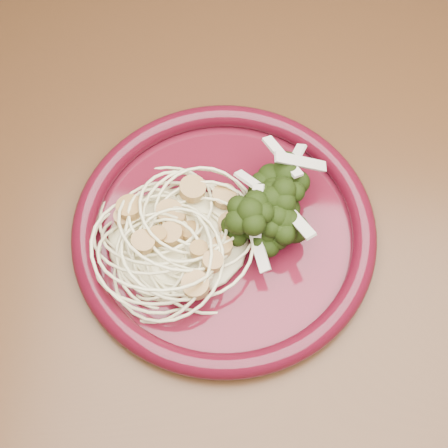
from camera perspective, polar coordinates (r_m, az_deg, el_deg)
dining_table at (r=0.67m, az=-1.73°, el=-4.04°), size 1.20×0.80×0.75m
dinner_plate at (r=0.56m, az=0.00°, el=-0.47°), size 0.35×0.35×0.02m
spaghetti_pile at (r=0.55m, az=-4.26°, el=-1.09°), size 0.16×0.15×0.03m
scallop_cluster at (r=0.52m, az=-4.50°, el=0.58°), size 0.15×0.15×0.04m
broccoli_pile at (r=0.55m, az=5.18°, el=1.90°), size 0.13×0.17×0.05m
onion_garnish at (r=0.53m, az=5.46°, el=3.62°), size 0.09×0.11×0.05m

